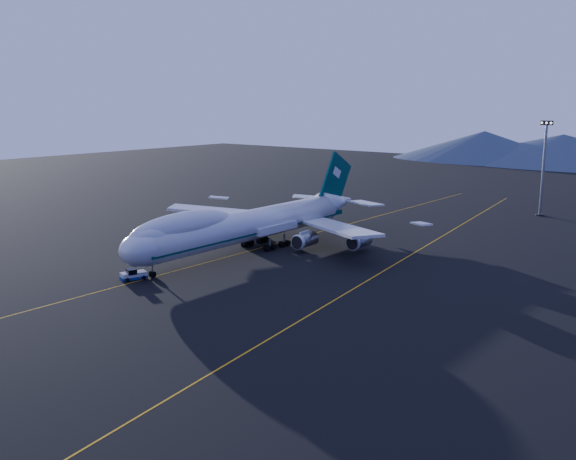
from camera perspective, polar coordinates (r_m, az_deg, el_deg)
The scene contains 6 objects.
ground at distance 137.60m, azimuth -3.45°, elevation -1.87°, with size 500.00×500.00×0.00m, color black.
taxiway_line_main at distance 137.59m, azimuth -3.45°, elevation -1.86°, with size 0.25×220.00×0.01m, color #EBA10D.
taxiway_line_side at distance 128.65m, azimuth 9.61°, elevation -2.95°, with size 0.25×200.00×0.01m, color #EBA10D.
boeing_747 at distance 136.40m, azimuth -3.47°, elevation 0.51°, with size 59.62×72.43×19.37m.
pushback_tug at distance 119.08m, azimuth -13.57°, elevation -3.97°, with size 3.79×5.14×2.01m.
floodlight_mast at distance 191.17m, azimuth 21.75°, elevation 5.13°, with size 3.24×2.43×26.25m.
Camera 1 is at (89.54, -99.57, 31.65)m, focal length 40.00 mm.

